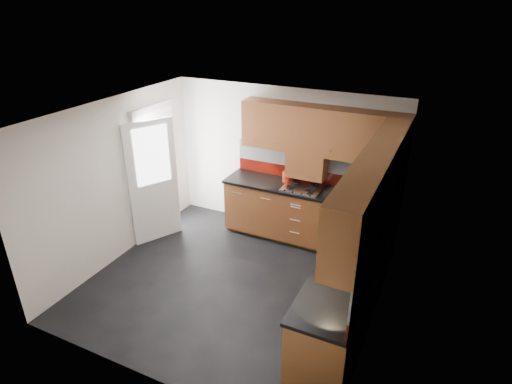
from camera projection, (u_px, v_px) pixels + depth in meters
The scene contains 14 objects.
room at pixel (230, 186), 5.34m from camera, with size 4.00×3.80×2.64m.
base_cabinets at pixel (324, 249), 5.96m from camera, with size 2.70×3.20×0.95m.
countertop at pixel (325, 219), 5.75m from camera, with size 2.72×3.22×0.04m.
backsplash at pixel (348, 196), 5.72m from camera, with size 2.70×3.20×0.54m.
upper_cabinets at pixel (346, 155), 5.35m from camera, with size 2.50×3.20×0.72m.
extractor_hood at pixel (307, 164), 6.59m from camera, with size 0.60×0.33×0.40m, color #5B2E14.
glass_cabinet at pixel (389, 152), 5.39m from camera, with size 0.32×0.80×0.66m.
back_door at pixel (156, 175), 6.84m from camera, with size 0.42×1.19×2.04m.
gas_hob at pixel (302, 188), 6.60m from camera, with size 0.59×0.52×0.05m.
utensil_pot at pixel (287, 175), 6.81m from camera, with size 0.13×0.13×0.47m.
toaster at pixel (380, 195), 6.20m from camera, with size 0.26×0.20×0.17m.
food_processor at pixel (373, 204), 5.77m from camera, with size 0.20×0.20×0.33m.
paper_towel at pixel (376, 216), 5.51m from camera, with size 0.13×0.13×0.27m, color white.
orange_cloth at pixel (373, 214), 5.83m from camera, with size 0.15×0.13×0.02m, color orange.
Camera 1 is at (2.39, -4.25, 3.70)m, focal length 30.00 mm.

